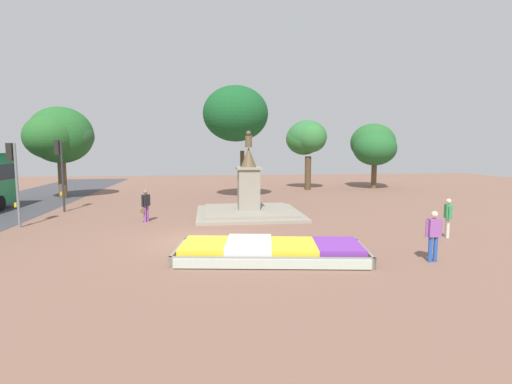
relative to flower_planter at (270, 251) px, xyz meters
The scene contains 12 objects.
ground_plane 3.57m from the flower_planter, 132.72° to the left, with size 72.24×72.24×0.00m, color brown.
flower_planter is the anchor object (origin of this frame).
statue_monument 8.54m from the flower_planter, 88.89° to the left, with size 5.58×5.58×4.52m.
traffic_light_mid_block 12.70m from the flower_planter, 149.14° to the left, with size 0.41×0.28×3.85m.
traffic_light_far_corner 15.08m from the flower_planter, 133.47° to the left, with size 0.41×0.29×4.03m.
pedestrian_with_handbag 8.72m from the flower_planter, 125.55° to the left, with size 0.50×0.63×1.59m.
pedestrian_near_planter 7.97m from the flower_planter, 15.78° to the left, with size 0.32×0.55×1.60m.
pedestrian_crossing_plaza 5.27m from the flower_planter, 11.16° to the right, with size 0.57×0.23×1.65m.
park_tree_far_left 21.26m from the flower_planter, 126.08° to the left, with size 4.51×4.45×6.46m.
park_tree_behind_statue 22.23m from the flower_planter, 72.81° to the left, with size 3.47×3.48×5.91m.
park_tree_far_right 16.19m from the flower_planter, 89.89° to the left, with size 4.49×4.34×7.84m.
park_tree_street_side 24.75m from the flower_planter, 59.22° to the left, with size 4.07×5.02×5.71m.
Camera 1 is at (0.38, -15.36, 3.70)m, focal length 28.00 mm.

